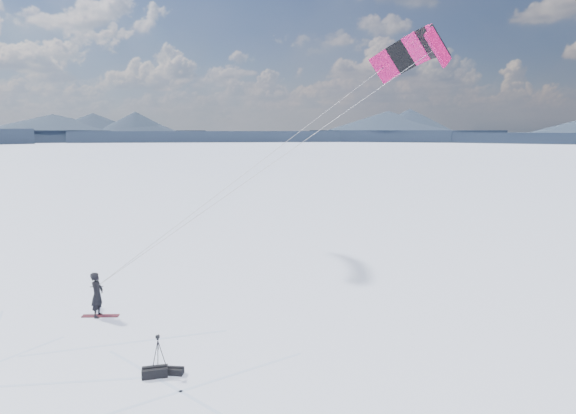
{
  "coord_description": "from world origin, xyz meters",
  "views": [
    {
      "loc": [
        6.27,
        -15.36,
        7.94
      ],
      "look_at": [
        6.32,
        5.46,
        4.6
      ],
      "focal_mm": 30.0,
      "sensor_mm": 36.0,
      "label": 1
    }
  ],
  "objects_px": {
    "snowboard": "(101,316)",
    "gear_bag_a": "(155,372)",
    "snowkiter": "(99,316)",
    "gear_bag_b": "(174,371)",
    "tripod": "(158,349)"
  },
  "relations": [
    {
      "from": "snowboard",
      "to": "gear_bag_a",
      "type": "relative_size",
      "value": 1.76
    },
    {
      "from": "snowkiter",
      "to": "gear_bag_a",
      "type": "distance_m",
      "value": 6.39
    },
    {
      "from": "snowkiter",
      "to": "gear_bag_b",
      "type": "distance_m",
      "value": 6.65
    },
    {
      "from": "snowkiter",
      "to": "snowboard",
      "type": "distance_m",
      "value": 0.08
    },
    {
      "from": "snowkiter",
      "to": "gear_bag_a",
      "type": "bearing_deg",
      "value": -141.91
    },
    {
      "from": "snowkiter",
      "to": "snowboard",
      "type": "xyz_separation_m",
      "value": [
        0.08,
        0.02,
        0.02
      ]
    },
    {
      "from": "tripod",
      "to": "gear_bag_a",
      "type": "height_order",
      "value": "tripod"
    },
    {
      "from": "snowkiter",
      "to": "gear_bag_b",
      "type": "height_order",
      "value": "snowkiter"
    },
    {
      "from": "snowboard",
      "to": "gear_bag_a",
      "type": "xyz_separation_m",
      "value": [
        3.75,
        -5.15,
        0.14
      ]
    },
    {
      "from": "snowboard",
      "to": "gear_bag_b",
      "type": "xyz_separation_m",
      "value": [
        4.34,
        -5.0,
        0.1
      ]
    },
    {
      "from": "snowboard",
      "to": "tripod",
      "type": "height_order",
      "value": "tripod"
    },
    {
      "from": "gear_bag_b",
      "to": "snowkiter",
      "type": "bearing_deg",
      "value": 137.01
    },
    {
      "from": "gear_bag_a",
      "to": "tripod",
      "type": "bearing_deg",
      "value": 62.85
    },
    {
      "from": "snowkiter",
      "to": "gear_bag_a",
      "type": "relative_size",
      "value": 2.21
    },
    {
      "from": "snowkiter",
      "to": "tripod",
      "type": "height_order",
      "value": "tripod"
    }
  ]
}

